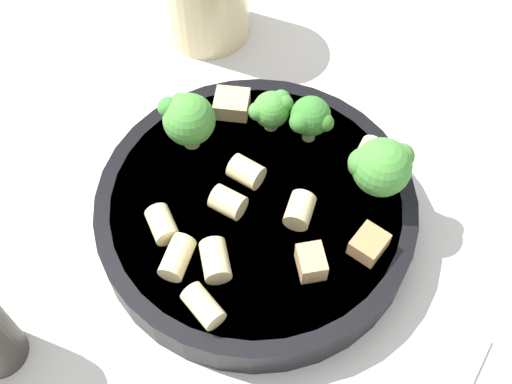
% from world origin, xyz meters
% --- Properties ---
extents(ground_plane, '(2.00, 2.00, 0.00)m').
position_xyz_m(ground_plane, '(0.00, 0.00, 0.00)').
color(ground_plane, beige).
extents(pasta_bowl, '(0.22, 0.22, 0.03)m').
position_xyz_m(pasta_bowl, '(0.00, 0.00, 0.02)').
color(pasta_bowl, black).
rests_on(pasta_bowl, ground_plane).
extents(broccoli_floret_0, '(0.03, 0.03, 0.03)m').
position_xyz_m(broccoli_floret_0, '(0.06, -0.03, 0.05)').
color(broccoli_floret_0, '#84AD60').
rests_on(broccoli_floret_0, pasta_bowl).
extents(broccoli_floret_1, '(0.03, 0.03, 0.04)m').
position_xyz_m(broccoli_floret_1, '(0.04, -0.05, 0.06)').
color(broccoli_floret_1, '#84AD60').
rests_on(broccoli_floret_1, pasta_bowl).
extents(broccoli_floret_2, '(0.04, 0.04, 0.05)m').
position_xyz_m(broccoli_floret_2, '(0.06, 0.03, 0.06)').
color(broccoli_floret_2, '#93B766').
rests_on(broccoli_floret_2, pasta_bowl).
extents(broccoli_floret_3, '(0.04, 0.04, 0.05)m').
position_xyz_m(broccoli_floret_3, '(-0.02, -0.08, 0.06)').
color(broccoli_floret_3, '#84AD60').
rests_on(broccoli_floret_3, pasta_bowl).
extents(rigatoni_0, '(0.03, 0.02, 0.02)m').
position_xyz_m(rigatoni_0, '(-0.06, 0.06, 0.04)').
color(rigatoni_0, beige).
rests_on(rigatoni_0, pasta_bowl).
extents(rigatoni_1, '(0.03, 0.03, 0.02)m').
position_xyz_m(rigatoni_1, '(-0.03, 0.06, 0.04)').
color(rigatoni_1, beige).
rests_on(rigatoni_1, pasta_bowl).
extents(rigatoni_2, '(0.03, 0.03, 0.02)m').
position_xyz_m(rigatoni_2, '(-0.00, -0.08, 0.04)').
color(rigatoni_2, beige).
rests_on(rigatoni_2, pasta_bowl).
extents(rigatoni_3, '(0.02, 0.02, 0.02)m').
position_xyz_m(rigatoni_3, '(-0.00, 0.07, 0.04)').
color(rigatoni_3, beige).
rests_on(rigatoni_3, pasta_bowl).
extents(rigatoni_4, '(0.03, 0.03, 0.02)m').
position_xyz_m(rigatoni_4, '(-0.00, 0.02, 0.04)').
color(rigatoni_4, beige).
rests_on(rigatoni_4, pasta_bowl).
extents(rigatoni_5, '(0.03, 0.03, 0.02)m').
position_xyz_m(rigatoni_5, '(-0.02, -0.02, 0.04)').
color(rigatoni_5, beige).
rests_on(rigatoni_5, pasta_bowl).
extents(rigatoni_6, '(0.03, 0.03, 0.02)m').
position_xyz_m(rigatoni_6, '(0.02, -0.00, 0.04)').
color(rigatoni_6, beige).
rests_on(rigatoni_6, pasta_bowl).
extents(rigatoni_7, '(0.03, 0.02, 0.02)m').
position_xyz_m(rigatoni_7, '(-0.04, 0.04, 0.04)').
color(rigatoni_7, beige).
rests_on(rigatoni_7, pasta_bowl).
extents(chicken_chunk_0, '(0.03, 0.03, 0.01)m').
position_xyz_m(chicken_chunk_0, '(0.08, -0.01, 0.04)').
color(chicken_chunk_0, tan).
rests_on(chicken_chunk_0, pasta_bowl).
extents(chicken_chunk_1, '(0.02, 0.02, 0.02)m').
position_xyz_m(chicken_chunk_1, '(-0.06, -0.01, 0.04)').
color(chicken_chunk_1, tan).
rests_on(chicken_chunk_1, pasta_bowl).
extents(chicken_chunk_2, '(0.03, 0.03, 0.01)m').
position_xyz_m(chicken_chunk_2, '(-0.06, -0.05, 0.04)').
color(chicken_chunk_2, '#A87A4C').
rests_on(chicken_chunk_2, pasta_bowl).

